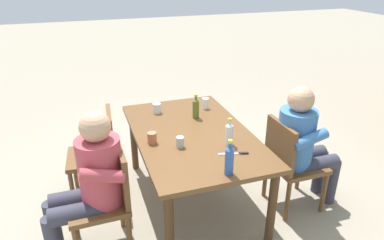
{
  "coord_description": "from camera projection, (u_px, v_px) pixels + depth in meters",
  "views": [
    {
      "loc": [
        2.62,
        -0.88,
        2.1
      ],
      "look_at": [
        0.0,
        0.0,
        0.84
      ],
      "focal_mm": 32.54,
      "sensor_mm": 36.0,
      "label": 1
    }
  ],
  "objects": [
    {
      "name": "ground_plane",
      "position": [
        192.0,
        199.0,
        3.39
      ],
      "size": [
        24.0,
        24.0,
        0.0
      ],
      "primitive_type": "plane",
      "color": "gray"
    },
    {
      "name": "dining_table",
      "position": [
        192.0,
        140.0,
        3.12
      ],
      "size": [
        1.63,
        1.0,
        0.72
      ],
      "color": "brown",
      "rests_on": "ground_plane"
    },
    {
      "name": "chair_far_right",
      "position": [
        290.0,
        160.0,
        3.1
      ],
      "size": [
        0.44,
        0.44,
        0.87
      ],
      "color": "brown",
      "rests_on": "ground_plane"
    },
    {
      "name": "chair_near_right",
      "position": [
        108.0,
        195.0,
        2.64
      ],
      "size": [
        0.45,
        0.45,
        0.87
      ],
      "color": "brown",
      "rests_on": "ground_plane"
    },
    {
      "name": "chair_near_left",
      "position": [
        99.0,
        150.0,
        3.27
      ],
      "size": [
        0.47,
        0.47,
        0.87
      ],
      "color": "brown",
      "rests_on": "ground_plane"
    },
    {
      "name": "person_in_white_shirt",
      "position": [
        303.0,
        142.0,
        3.07
      ],
      "size": [
        0.47,
        0.61,
        1.18
      ],
      "color": "#3D70B2",
      "rests_on": "ground_plane"
    },
    {
      "name": "person_in_plaid_shirt",
      "position": [
        90.0,
        179.0,
        2.54
      ],
      "size": [
        0.47,
        0.61,
        1.18
      ],
      "color": "#B7424C",
      "rests_on": "ground_plane"
    },
    {
      "name": "bottle_blue",
      "position": [
        229.0,
        160.0,
        2.44
      ],
      "size": [
        0.06,
        0.06,
        0.27
      ],
      "color": "#2D56A3",
      "rests_on": "dining_table"
    },
    {
      "name": "bottle_olive",
      "position": [
        196.0,
        108.0,
        3.34
      ],
      "size": [
        0.06,
        0.06,
        0.24
      ],
      "color": "#566623",
      "rests_on": "dining_table"
    },
    {
      "name": "bottle_clear",
      "position": [
        229.0,
        134.0,
        2.84
      ],
      "size": [
        0.06,
        0.06,
        0.24
      ],
      "color": "white",
      "rests_on": "dining_table"
    },
    {
      "name": "cup_glass",
      "position": [
        157.0,
        108.0,
        3.47
      ],
      "size": [
        0.08,
        0.08,
        0.1
      ],
      "primitive_type": "cylinder",
      "color": "silver",
      "rests_on": "dining_table"
    },
    {
      "name": "cup_terracotta",
      "position": [
        152.0,
        138.0,
        2.89
      ],
      "size": [
        0.08,
        0.08,
        0.1
      ],
      "primitive_type": "cylinder",
      "color": "#BC6B47",
      "rests_on": "dining_table"
    },
    {
      "name": "cup_white",
      "position": [
        205.0,
        103.0,
        3.57
      ],
      "size": [
        0.07,
        0.07,
        0.11
      ],
      "primitive_type": "cylinder",
      "color": "white",
      "rests_on": "dining_table"
    },
    {
      "name": "cup_steel",
      "position": [
        180.0,
        142.0,
        2.83
      ],
      "size": [
        0.07,
        0.07,
        0.09
      ],
      "primitive_type": "cylinder",
      "color": "#B2B7BC",
      "rests_on": "dining_table"
    },
    {
      "name": "table_knife",
      "position": [
        236.0,
        154.0,
        2.74
      ],
      "size": [
        0.08,
        0.24,
        0.01
      ],
      "color": "silver",
      "rests_on": "dining_table"
    }
  ]
}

